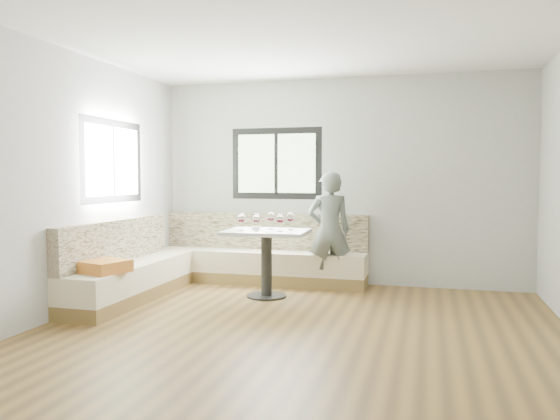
% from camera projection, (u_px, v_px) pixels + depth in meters
% --- Properties ---
extents(room, '(5.01, 5.01, 2.81)m').
position_uv_depth(room, '(291.00, 182.00, 5.12)').
color(room, brown).
rests_on(room, ground).
extents(banquette, '(2.90, 2.80, 0.95)m').
position_uv_depth(banquette, '(207.00, 264.00, 7.07)').
color(banquette, olive).
rests_on(banquette, ground).
extents(table, '(1.02, 0.81, 0.82)m').
position_uv_depth(table, '(266.00, 247.00, 6.62)').
color(table, black).
rests_on(table, ground).
extents(person, '(0.65, 0.54, 1.53)m').
position_uv_depth(person, '(329.00, 231.00, 7.08)').
color(person, '#596259').
rests_on(person, ground).
extents(olive_ramekin, '(0.11, 0.11, 0.04)m').
position_uv_depth(olive_ramekin, '(256.00, 228.00, 6.67)').
color(olive_ramekin, white).
rests_on(olive_ramekin, table).
extents(wine_glass_a, '(0.10, 0.10, 0.21)m').
position_uv_depth(wine_glass_a, '(241.00, 219.00, 6.48)').
color(wine_glass_a, white).
rests_on(wine_glass_a, table).
extents(wine_glass_b, '(0.10, 0.10, 0.21)m').
position_uv_depth(wine_glass_b, '(256.00, 219.00, 6.43)').
color(wine_glass_b, white).
rests_on(wine_glass_b, table).
extents(wine_glass_c, '(0.10, 0.10, 0.21)m').
position_uv_depth(wine_glass_c, '(280.00, 219.00, 6.42)').
color(wine_glass_c, white).
rests_on(wine_glass_c, table).
extents(wine_glass_d, '(0.10, 0.10, 0.21)m').
position_uv_depth(wine_glass_d, '(271.00, 217.00, 6.70)').
color(wine_glass_d, white).
rests_on(wine_glass_d, table).
extents(wine_glass_e, '(0.10, 0.10, 0.21)m').
position_uv_depth(wine_glass_e, '(291.00, 218.00, 6.62)').
color(wine_glass_e, white).
rests_on(wine_glass_e, table).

